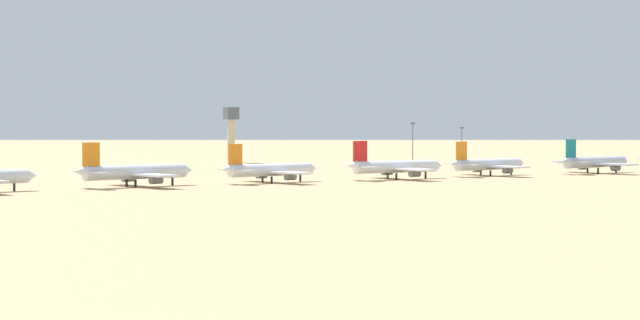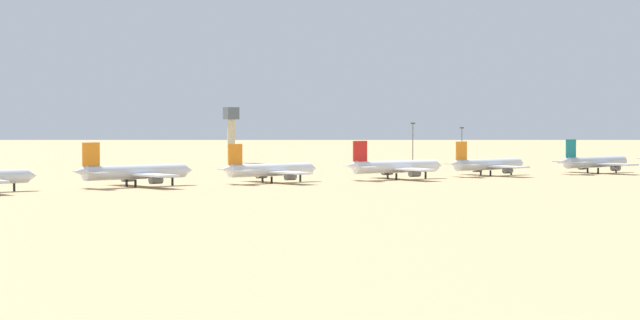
{
  "view_description": "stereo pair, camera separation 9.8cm",
  "coord_description": "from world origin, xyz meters",
  "px_view_note": "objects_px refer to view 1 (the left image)",
  "views": [
    {
      "loc": [
        -202.11,
        -292.59,
        19.32
      ],
      "look_at": [
        -18.65,
        32.22,
        6.0
      ],
      "focal_mm": 68.79,
      "sensor_mm": 36.0,
      "label": 1
    },
    {
      "loc": [
        -202.02,
        -292.64,
        19.32
      ],
      "look_at": [
        -18.65,
        32.22,
        6.0
      ],
      "focal_mm": 68.79,
      "sensor_mm": 36.0,
      "label": 2
    }
  ],
  "objects_px": {
    "control_tower": "(231,129)",
    "light_pole_west": "(413,142)",
    "parked_jet_orange_2": "(270,170)",
    "parked_jet_red_3": "(395,167)",
    "parked_jet_orange_4": "(488,165)",
    "light_pole_mid": "(462,142)",
    "parked_jet_orange_1": "(134,172)",
    "parked_jet_teal_5": "(595,162)"
  },
  "relations": [
    {
      "from": "control_tower",
      "to": "light_pole_west",
      "type": "xyz_separation_m",
      "value": [
        41.43,
        -74.32,
        -4.28
      ]
    },
    {
      "from": "parked_jet_orange_2",
      "to": "control_tower",
      "type": "bearing_deg",
      "value": 58.14
    },
    {
      "from": "parked_jet_red_3",
      "to": "parked_jet_orange_4",
      "type": "relative_size",
      "value": 1.06
    },
    {
      "from": "parked_jet_orange_2",
      "to": "parked_jet_red_3",
      "type": "xyz_separation_m",
      "value": [
        42.05,
        -1.56,
        0.15
      ]
    },
    {
      "from": "parked_jet_red_3",
      "to": "light_pole_mid",
      "type": "distance_m",
      "value": 142.94
    },
    {
      "from": "parked_jet_red_3",
      "to": "light_pole_mid",
      "type": "xyz_separation_m",
      "value": [
        99.67,
        102.36,
        4.66
      ]
    },
    {
      "from": "parked_jet_orange_2",
      "to": "parked_jet_orange_4",
      "type": "xyz_separation_m",
      "value": [
        80.55,
        2.56,
        -0.06
      ]
    },
    {
      "from": "parked_jet_orange_4",
      "to": "light_pole_mid",
      "type": "height_order",
      "value": "light_pole_mid"
    },
    {
      "from": "parked_jet_orange_1",
      "to": "parked_jet_orange_2",
      "type": "distance_m",
      "value": 41.4
    },
    {
      "from": "parked_jet_orange_1",
      "to": "parked_jet_orange_2",
      "type": "height_order",
      "value": "parked_jet_orange_1"
    },
    {
      "from": "parked_jet_teal_5",
      "to": "light_pole_west",
      "type": "distance_m",
      "value": 79.12
    },
    {
      "from": "parked_jet_orange_2",
      "to": "parked_jet_orange_4",
      "type": "height_order",
      "value": "parked_jet_orange_2"
    },
    {
      "from": "parked_jet_orange_1",
      "to": "light_pole_west",
      "type": "height_order",
      "value": "light_pole_west"
    },
    {
      "from": "parked_jet_orange_1",
      "to": "parked_jet_red_3",
      "type": "xyz_separation_m",
      "value": [
        83.45,
        -1.82,
        -0.13
      ]
    },
    {
      "from": "parked_jet_orange_1",
      "to": "light_pole_mid",
      "type": "height_order",
      "value": "light_pole_mid"
    },
    {
      "from": "parked_jet_orange_2",
      "to": "parked_jet_red_3",
      "type": "bearing_deg",
      "value": -12.69
    },
    {
      "from": "parked_jet_red_3",
      "to": "light_pole_west",
      "type": "relative_size",
      "value": 2.14
    },
    {
      "from": "parked_jet_orange_4",
      "to": "control_tower",
      "type": "bearing_deg",
      "value": 89.39
    },
    {
      "from": "parked_jet_red_3",
      "to": "parked_jet_orange_4",
      "type": "bearing_deg",
      "value": 2.97
    },
    {
      "from": "parked_jet_orange_2",
      "to": "light_pole_mid",
      "type": "bearing_deg",
      "value": 24.85
    },
    {
      "from": "parked_jet_orange_1",
      "to": "parked_jet_orange_2",
      "type": "xyz_separation_m",
      "value": [
        41.4,
        -0.27,
        -0.28
      ]
    },
    {
      "from": "parked_jet_orange_4",
      "to": "control_tower",
      "type": "height_order",
      "value": "control_tower"
    },
    {
      "from": "light_pole_west",
      "to": "parked_jet_red_3",
      "type": "bearing_deg",
      "value": -127.09
    },
    {
      "from": "parked_jet_teal_5",
      "to": "light_pole_mid",
      "type": "xyz_separation_m",
      "value": [
        19.02,
        102.06,
        4.75
      ]
    },
    {
      "from": "parked_jet_orange_1",
      "to": "light_pole_mid",
      "type": "bearing_deg",
      "value": 18.78
    },
    {
      "from": "parked_jet_orange_1",
      "to": "parked_jet_orange_2",
      "type": "bearing_deg",
      "value": -10.36
    },
    {
      "from": "parked_jet_orange_2",
      "to": "parked_jet_teal_5",
      "type": "bearing_deg",
      "value": -11.16
    },
    {
      "from": "parked_jet_orange_1",
      "to": "control_tower",
      "type": "distance_m",
      "value": 178.55
    },
    {
      "from": "parked_jet_orange_2",
      "to": "light_pole_west",
      "type": "relative_size",
      "value": 2.06
    },
    {
      "from": "light_pole_mid",
      "to": "light_pole_west",
      "type": "bearing_deg",
      "value": -147.82
    },
    {
      "from": "parked_jet_red_3",
      "to": "light_pole_west",
      "type": "bearing_deg",
      "value": 49.77
    },
    {
      "from": "parked_jet_teal_5",
      "to": "parked_jet_orange_2",
      "type": "bearing_deg",
      "value": 169.81
    },
    {
      "from": "control_tower",
      "to": "parked_jet_red_3",
      "type": "bearing_deg",
      "value": -96.0
    },
    {
      "from": "parked_jet_orange_1",
      "to": "parked_jet_teal_5",
      "type": "height_order",
      "value": "parked_jet_orange_1"
    },
    {
      "from": "parked_jet_orange_2",
      "to": "parked_jet_teal_5",
      "type": "relative_size",
      "value": 0.98
    },
    {
      "from": "parked_jet_orange_1",
      "to": "light_pole_west",
      "type": "xyz_separation_m",
      "value": [
        140.64,
        73.81,
        5.62
      ]
    },
    {
      "from": "parked_jet_red_3",
      "to": "parked_jet_teal_5",
      "type": "relative_size",
      "value": 1.03
    },
    {
      "from": "light_pole_mid",
      "to": "parked_jet_teal_5",
      "type": "bearing_deg",
      "value": -100.56
    },
    {
      "from": "light_pole_west",
      "to": "light_pole_mid",
      "type": "height_order",
      "value": "light_pole_west"
    },
    {
      "from": "parked_jet_orange_4",
      "to": "parked_jet_teal_5",
      "type": "height_order",
      "value": "parked_jet_teal_5"
    },
    {
      "from": "control_tower",
      "to": "parked_jet_orange_2",
      "type": "bearing_deg",
      "value": -111.28
    },
    {
      "from": "parked_jet_orange_4",
      "to": "parked_jet_teal_5",
      "type": "distance_m",
      "value": 42.32
    }
  ]
}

